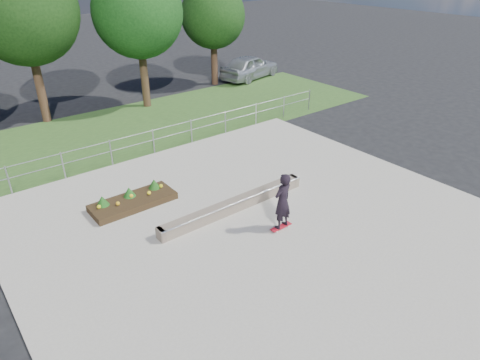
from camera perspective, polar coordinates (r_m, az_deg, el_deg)
name	(u,v)px	position (r m, az deg, el deg)	size (l,w,h in m)	color
ground	(263,228)	(14.30, 3.11, -6.35)	(120.00, 120.00, 0.00)	black
grass_verge	(122,132)	(22.78, -15.47, 6.23)	(30.00, 8.00, 0.02)	#2C4D1F
concrete_slab	(263,227)	(14.28, 3.11, -6.25)	(15.00, 15.00, 0.06)	gray
fence	(153,138)	(19.52, -11.49, 5.45)	(20.06, 0.06, 1.20)	#95989D
tree_mid_left	(23,11)	(24.52, -26.95, 19.44)	(5.25, 5.25, 8.25)	#372116
tree_mid_right	(138,13)	(25.43, -13.48, 20.86)	(4.90, 4.90, 7.70)	#342214
tree_far_right	(213,16)	(29.81, -3.62, 20.99)	(4.20, 4.20, 6.60)	#331E14
grind_ledge	(235,205)	(15.00, -0.72, -3.32)	(6.00, 0.44, 0.43)	brown
planter_bed	(132,200)	(15.80, -14.15, -2.60)	(3.00, 1.20, 0.61)	black
skateboarder	(283,201)	(13.64, 5.69, -2.85)	(0.80, 0.55, 2.01)	white
parked_car	(250,67)	(31.87, 1.32, 14.87)	(2.02, 5.02, 1.71)	#A0A4A9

